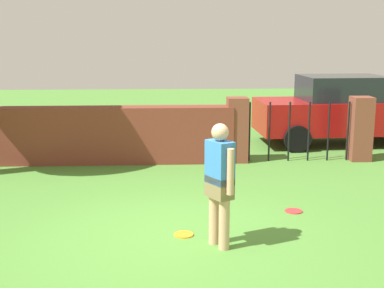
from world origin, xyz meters
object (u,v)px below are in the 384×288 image
(car, at_px, (341,110))
(frisbee_red, at_px, (294,211))
(frisbee_orange, at_px, (184,234))
(person, at_px, (220,180))

(car, bearing_deg, frisbee_red, 61.96)
(car, relative_size, frisbee_orange, 15.84)
(person, distance_m, car, 7.38)
(car, distance_m, frisbee_red, 5.70)
(frisbee_orange, bearing_deg, car, 55.29)
(person, relative_size, frisbee_red, 6.00)
(person, bearing_deg, frisbee_red, 104.46)
(car, height_order, frisbee_red, car)
(frisbee_orange, bearing_deg, person, -41.46)
(person, xyz_separation_m, frisbee_orange, (-0.45, 0.39, -0.89))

